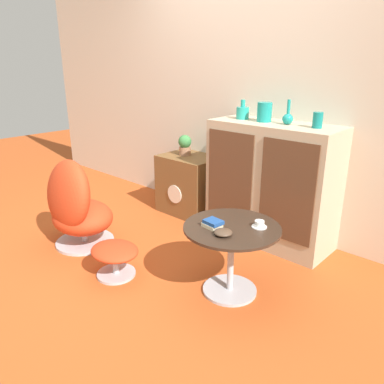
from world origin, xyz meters
The scene contains 15 objects.
ground_plane centered at (0.00, 0.00, 0.00)m, with size 12.00×12.00×0.00m, color #B74C1E.
wall_back centered at (0.00, 1.38, 1.30)m, with size 6.40×0.06×2.60m.
sideboard centered at (0.48, 1.12, 0.52)m, with size 1.09×0.47×1.04m.
tv_console centered at (-0.47, 1.12, 0.30)m, with size 0.60×0.46×0.60m.
egg_chair centered at (-0.66, -0.09, 0.35)m, with size 0.61×0.57×0.78m.
ottoman centered at (-0.03, -0.17, 0.17)m, with size 0.38×0.32×0.25m.
coffee_table centered at (0.72, 0.24, 0.35)m, with size 0.64×0.64×0.49m.
vase_leftmost centered at (0.15, 1.12, 1.09)m, with size 0.11×0.11×0.16m.
vase_inner_left centered at (0.37, 1.12, 1.12)m, with size 0.12×0.12×0.16m.
vase_inner_right centered at (0.58, 1.12, 1.09)m, with size 0.08×0.08×0.19m.
vase_rightmost centered at (0.83, 1.12, 1.10)m, with size 0.07×0.07×0.12m.
potted_plant centered at (-0.54, 1.12, 0.71)m, with size 0.13×0.13×0.21m.
teacup centered at (0.86, 0.35, 0.51)m, with size 0.10×0.10×0.05m.
book_stack centered at (0.64, 0.15, 0.52)m, with size 0.13×0.11×0.05m.
bowl centered at (0.76, 0.10, 0.51)m, with size 0.12×0.12×0.04m.
Camera 1 is at (2.04, -1.58, 1.51)m, focal length 35.00 mm.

